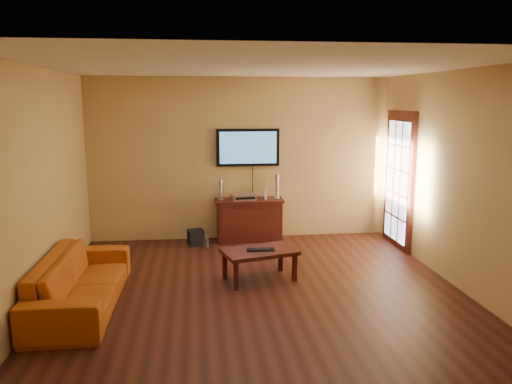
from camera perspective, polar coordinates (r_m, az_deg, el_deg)
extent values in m
plane|color=black|center=(6.27, 0.29, -11.30)|extent=(5.00, 5.00, 0.00)
plane|color=tan|center=(8.36, -1.85, 3.80)|extent=(5.00, 0.00, 5.00)
plane|color=tan|center=(6.12, -23.62, 0.41)|extent=(0.00, 5.00, 5.00)
plane|color=tan|center=(6.69, 22.08, 1.32)|extent=(0.00, 5.00, 5.00)
plane|color=white|center=(5.83, 0.32, 14.16)|extent=(5.00, 5.00, 0.00)
cube|color=#36110C|center=(8.23, 16.02, 1.17)|extent=(0.06, 1.02, 2.22)
cube|color=white|center=(8.21, 15.79, 1.16)|extent=(0.01, 0.79, 1.89)
cube|color=#36110C|center=(8.34, -0.78, -3.33)|extent=(1.06, 0.40, 0.66)
cube|color=black|center=(8.14, -0.63, -3.44)|extent=(0.97, 0.02, 0.40)
cube|color=#36110C|center=(8.27, -0.79, -0.96)|extent=(1.12, 0.43, 0.04)
cube|color=black|center=(8.31, -0.93, 5.11)|extent=(1.05, 0.07, 0.62)
cube|color=#4683B6|center=(8.27, -0.90, 5.09)|extent=(0.94, 0.01, 0.53)
cube|color=#36110C|center=(6.52, 0.40, -6.83)|extent=(1.04, 0.78, 0.05)
cube|color=#36110C|center=(6.26, -2.30, -9.58)|extent=(0.06, 0.06, 0.36)
cube|color=#36110C|center=(6.56, 4.44, -8.65)|extent=(0.06, 0.06, 0.36)
cube|color=#36110C|center=(6.65, -3.59, -8.37)|extent=(0.06, 0.06, 0.36)
cube|color=#36110C|center=(6.93, 2.81, -7.56)|extent=(0.06, 0.06, 0.36)
imported|color=#A84D12|center=(6.05, -19.44, -8.70)|extent=(0.63, 2.07, 0.80)
cylinder|color=silver|center=(8.24, -4.05, -0.83)|extent=(0.09, 0.09, 0.01)
cylinder|color=silver|center=(8.21, -4.06, 0.32)|extent=(0.05, 0.05, 0.32)
cylinder|color=silver|center=(8.36, 2.39, -0.65)|extent=(0.11, 0.11, 0.02)
cylinder|color=silver|center=(8.32, 2.40, 0.71)|extent=(0.06, 0.06, 0.38)
cube|color=silver|center=(8.24, -1.46, -0.55)|extent=(0.42, 0.33, 0.09)
cube|color=white|center=(8.29, 1.15, -0.10)|extent=(0.07, 0.15, 0.20)
cube|color=black|center=(8.21, -6.88, -5.15)|extent=(0.29, 0.29, 0.24)
cylinder|color=white|center=(7.98, -5.70, -5.79)|extent=(0.07, 0.07, 0.19)
sphere|color=white|center=(7.95, -5.71, -5.09)|extent=(0.04, 0.04, 0.04)
cube|color=black|center=(6.50, 0.53, -6.60)|extent=(0.37, 0.16, 0.02)
cube|color=black|center=(6.49, 0.53, -6.51)|extent=(0.24, 0.11, 0.01)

